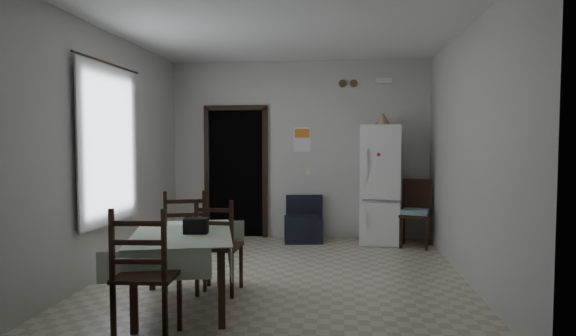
% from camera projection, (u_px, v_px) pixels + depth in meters
% --- Properties ---
extents(ground, '(4.50, 4.50, 0.00)m').
position_uv_depth(ground, '(284.00, 275.00, 5.74)').
color(ground, '#BFB59C').
rests_on(ground, ground).
extents(ceiling, '(4.20, 4.50, 0.02)m').
position_uv_depth(ceiling, '(284.00, 29.00, 5.57)').
color(ceiling, white).
rests_on(ceiling, ground).
extents(wall_back, '(4.20, 0.02, 2.90)m').
position_uv_depth(wall_back, '(299.00, 150.00, 7.89)').
color(wall_back, beige).
rests_on(wall_back, ground).
extents(wall_front, '(4.20, 0.02, 2.90)m').
position_uv_depth(wall_front, '(248.00, 162.00, 3.42)').
color(wall_front, beige).
rests_on(wall_front, ground).
extents(wall_left, '(0.02, 4.50, 2.90)m').
position_uv_depth(wall_left, '(113.00, 153.00, 5.88)').
color(wall_left, beige).
rests_on(wall_left, ground).
extents(wall_right, '(0.02, 4.50, 2.90)m').
position_uv_depth(wall_right, '(468.00, 154.00, 5.44)').
color(wall_right, beige).
rests_on(wall_right, ground).
extents(doorway, '(1.06, 0.52, 2.22)m').
position_uv_depth(doorway, '(239.00, 172.00, 8.22)').
color(doorway, black).
rests_on(doorway, ground).
extents(window_recess, '(0.10, 1.20, 1.60)m').
position_uv_depth(window_recess, '(101.00, 145.00, 5.68)').
color(window_recess, silver).
rests_on(window_recess, ground).
extents(curtain, '(0.02, 1.45, 1.85)m').
position_uv_depth(curtain, '(110.00, 145.00, 5.66)').
color(curtain, silver).
rests_on(curtain, ground).
extents(curtain_rod, '(0.02, 1.60, 0.02)m').
position_uv_depth(curtain_rod, '(109.00, 64.00, 5.61)').
color(curtain_rod, black).
rests_on(curtain_rod, ground).
extents(calendar, '(0.28, 0.02, 0.40)m').
position_uv_depth(calendar, '(302.00, 139.00, 7.86)').
color(calendar, white).
rests_on(calendar, ground).
extents(calendar_image, '(0.24, 0.01, 0.14)m').
position_uv_depth(calendar_image, '(302.00, 133.00, 7.85)').
color(calendar_image, orange).
rests_on(calendar_image, ground).
extents(light_switch, '(0.08, 0.02, 0.12)m').
position_uv_depth(light_switch, '(308.00, 171.00, 7.88)').
color(light_switch, beige).
rests_on(light_switch, ground).
extents(vent_left, '(0.12, 0.03, 0.12)m').
position_uv_depth(vent_left, '(342.00, 84.00, 7.74)').
color(vent_left, '#543821').
rests_on(vent_left, ground).
extents(vent_right, '(0.12, 0.03, 0.12)m').
position_uv_depth(vent_right, '(354.00, 83.00, 7.72)').
color(vent_right, '#543821').
rests_on(vent_right, ground).
extents(emergency_light, '(0.25, 0.07, 0.09)m').
position_uv_depth(emergency_light, '(383.00, 81.00, 7.65)').
color(emergency_light, white).
rests_on(emergency_light, ground).
extents(fridge, '(0.65, 0.65, 1.84)m').
position_uv_depth(fridge, '(380.00, 184.00, 7.47)').
color(fridge, white).
rests_on(fridge, ground).
extents(tan_cone, '(0.24, 0.24, 0.20)m').
position_uv_depth(tan_cone, '(383.00, 119.00, 7.45)').
color(tan_cone, tan).
rests_on(tan_cone, fridge).
extents(navy_seat, '(0.66, 0.65, 0.72)m').
position_uv_depth(navy_seat, '(303.00, 219.00, 7.63)').
color(navy_seat, black).
rests_on(navy_seat, ground).
extents(corner_chair, '(0.54, 0.54, 1.01)m').
position_uv_depth(corner_chair, '(415.00, 214.00, 7.22)').
color(corner_chair, black).
rests_on(corner_chair, ground).
extents(dining_table, '(1.24, 1.58, 0.72)m').
position_uv_depth(dining_table, '(183.00, 270.00, 4.62)').
color(dining_table, '#A1B298').
rests_on(dining_table, ground).
extents(black_bag, '(0.23, 0.15, 0.14)m').
position_uv_depth(black_bag, '(196.00, 226.00, 4.56)').
color(black_bag, black).
rests_on(black_bag, dining_table).
extents(dining_chair_far_left, '(0.58, 0.58, 1.08)m').
position_uv_depth(dining_chair_far_left, '(186.00, 238.00, 5.23)').
color(dining_chair_far_left, black).
rests_on(dining_chair_far_left, ground).
extents(dining_chair_far_right, '(0.45, 0.45, 1.00)m').
position_uv_depth(dining_chair_far_right, '(220.00, 245.00, 5.06)').
color(dining_chair_far_right, black).
rests_on(dining_chair_far_right, ground).
extents(dining_chair_near_head, '(0.49, 0.49, 1.09)m').
position_uv_depth(dining_chair_near_head, '(147.00, 273.00, 3.84)').
color(dining_chair_near_head, black).
rests_on(dining_chair_near_head, ground).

